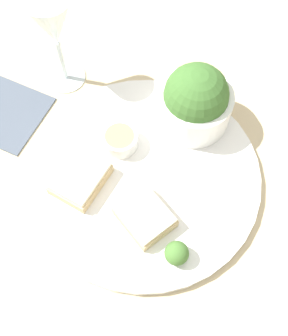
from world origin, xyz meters
TOP-DOWN VIEW (x-y plane):
  - ground_plane at (0.00, 0.00)m, footprint 4.00×4.00m
  - dinner_plate at (0.00, 0.00)m, footprint 0.35×0.35m
  - salad_bowl at (0.09, -0.09)m, footprint 0.12×0.12m
  - sauce_ramekin at (0.06, 0.03)m, footprint 0.06×0.06m
  - cheese_toast_near at (-0.00, 0.09)m, footprint 0.10×0.10m
  - cheese_toast_far at (-0.07, 0.01)m, footprint 0.10×0.09m
  - wine_glass at (0.21, 0.11)m, footprint 0.07×0.07m
  - garnish at (-0.13, -0.03)m, footprint 0.03×0.03m
  - napkin at (0.15, 0.22)m, footprint 0.18×0.18m

SIDE VIEW (x-z plane):
  - ground_plane at x=0.00m, z-range 0.00..0.00m
  - napkin at x=0.15m, z-range 0.00..0.01m
  - dinner_plate at x=0.00m, z-range 0.00..0.01m
  - cheese_toast_far at x=-0.07m, z-range 0.01..0.04m
  - cheese_toast_near at x=0.00m, z-range 0.01..0.04m
  - sauce_ramekin at x=0.06m, z-range 0.02..0.04m
  - garnish at x=-0.13m, z-range 0.01..0.05m
  - salad_bowl at x=0.09m, z-range 0.01..0.12m
  - wine_glass at x=0.21m, z-range 0.04..0.21m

